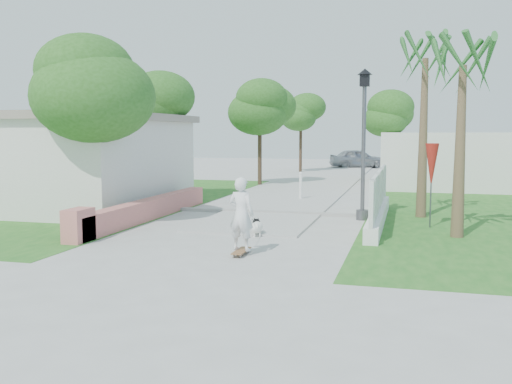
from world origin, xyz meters
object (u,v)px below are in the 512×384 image
(street_lamp, at_px, (364,138))
(skateboarder, at_px, (242,214))
(patio_umbrella, at_px, (432,166))
(dog, at_px, (257,227))
(bollard, at_px, (301,185))
(parked_car, at_px, (358,158))

(street_lamp, height_order, skateboarder, street_lamp)
(street_lamp, xyz_separation_m, skateboarder, (-2.10, -5.56, -1.57))
(patio_umbrella, bearing_deg, dog, -150.30)
(street_lamp, xyz_separation_m, bollard, (-2.70, 4.50, -1.84))
(street_lamp, xyz_separation_m, dog, (-2.34, -3.42, -2.19))
(bollard, height_order, patio_umbrella, patio_umbrella)
(street_lamp, relative_size, parked_car, 1.07)
(skateboarder, xyz_separation_m, dog, (-0.24, 2.14, -0.62))
(dog, bearing_deg, street_lamp, 37.39)
(street_lamp, bearing_deg, skateboarder, -110.69)
(patio_umbrella, relative_size, skateboarder, 0.81)
(patio_umbrella, xyz_separation_m, skateboarder, (-4.00, -4.56, -0.83))
(street_lamp, distance_m, bollard, 5.56)
(patio_umbrella, distance_m, parked_car, 27.05)
(skateboarder, distance_m, dog, 2.24)
(street_lamp, bearing_deg, bollard, 120.96)
(bollard, bearing_deg, dog, -87.39)
(bollard, bearing_deg, skateboarder, -86.59)
(patio_umbrella, relative_size, parked_car, 0.56)
(patio_umbrella, relative_size, dog, 3.73)
(skateboarder, bearing_deg, street_lamp, -99.23)
(bollard, height_order, skateboarder, skateboarder)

